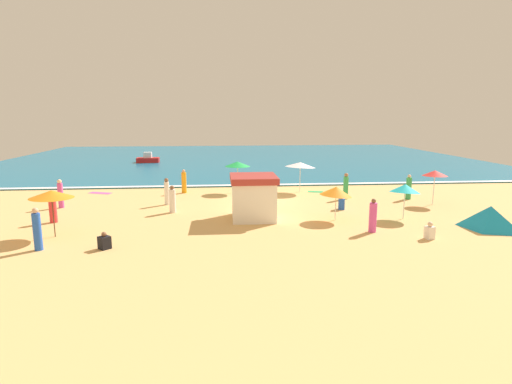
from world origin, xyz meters
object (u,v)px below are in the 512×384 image
Objects in this scene: beach_umbrella_4 at (435,173)px; beachgoer_12 at (172,200)px; beachgoer_5 at (430,231)px; beachgoer_11 at (167,192)px; beach_umbrella_0 at (51,194)px; beachgoer_2 at (346,187)px; beach_umbrella_5 at (238,164)px; beachgoer_6 at (53,210)px; beachgoer_7 at (266,190)px; beachgoer_4 at (104,242)px; beach_umbrella_1 at (405,188)px; beachgoer_0 at (409,188)px; beachgoer_1 at (37,230)px; beach_tent at (490,218)px; beachgoer_8 at (342,203)px; beach_umbrella_2 at (336,191)px; beach_umbrella_3 at (300,165)px; small_boat_0 at (148,159)px; lifeguard_cabana at (253,197)px; beachgoer_10 at (60,194)px; beachgoer_3 at (373,217)px; beachgoer_9 at (184,182)px.

beach_umbrella_4 is 1.38× the size of beachgoer_12.
beachgoer_11 is at bearing 146.43° from beachgoer_5.
beach_umbrella_0 is 18.40m from beachgoer_2.
beach_umbrella_5 is 13.26m from beachgoer_6.
beachgoer_11 reaches higher than beachgoer_7.
beachgoer_5 is at bearing 0.53° from beachgoer_4.
beachgoer_7 is (-7.24, 5.36, -0.92)m from beach_umbrella_1.
beachgoer_2 is at bearing 173.77° from beachgoer_0.
beachgoer_1 reaches higher than beachgoer_6.
beach_tent reaches higher than beachgoer_8.
beachgoer_6 is at bearing 176.76° from beach_umbrella_2.
beach_tent is at bearing 3.87° from beachgoer_4.
beach_umbrella_3 reaches higher than beach_umbrella_2.
beachgoer_1 is at bearing -138.03° from beach_umbrella_3.
beachgoer_11 is (4.52, 6.87, -1.24)m from beach_umbrella_0.
beachgoer_2 is 11.96m from beachgoer_12.
beach_umbrella_3 is 17.06m from beachgoer_6.
beachgoer_7 is at bearing 33.27° from beach_umbrella_0.
beach_umbrella_3 is at bearing 21.18° from beachgoer_11.
beachgoer_6 is 0.59× the size of small_boat_0.
small_boat_0 is at bearing 110.31° from lifeguard_cabana.
beach_tent is 1.48× the size of beachgoer_10.
beach_umbrella_1 is 1.37× the size of beachgoer_11.
beach_umbrella_3 is at bearing 47.86° from beachgoer_7.
beach_tent is at bearing -43.68° from beach_umbrella_5.
beach_tent is (21.57, -0.83, -1.46)m from beach_umbrella_0.
beachgoer_10 is (-17.59, 7.11, 0.09)m from beachgoer_3.
beachgoer_7 is at bearing -64.75° from beach_umbrella_5.
beachgoer_4 is (-13.82, -9.72, -0.55)m from beachgoer_2.
beachgoer_12 is at bearing 52.57° from beachgoer_1.
beachgoer_11 is at bearing 160.07° from beach_umbrella_1.
lifeguard_cabana is 1.38× the size of beach_umbrella_2.
beachgoer_8 is 17.64m from beachgoer_10.
lifeguard_cabana reaches higher than beachgoer_5.
beach_umbrella_2 is 8.28m from beach_umbrella_4.
beachgoer_10 is 0.68× the size of small_boat_0.
beachgoer_0 is at bearing -47.64° from small_boat_0.
beachgoer_9 is 0.67× the size of small_boat_0.
beach_umbrella_1 reaches higher than beachgoer_4.
beachgoer_3 is 2.04× the size of beachgoer_5.
beachgoer_6 is 1.70× the size of beachgoer_8.
beachgoer_0 is 20.37m from beachgoer_4.
beachgoer_0 is 1.06× the size of beachgoer_12.
beach_umbrella_0 is 22.52m from beach_umbrella_4.
lifeguard_cabana is at bearing -18.07° from beachgoer_10.
beach_umbrella_3 is 4.13m from beachgoer_2.
beachgoer_2 is 1.04× the size of beachgoer_11.
beach_umbrella_1 is at bearing 5.88° from beach_umbrella_0.
beachgoer_0 is 2.26× the size of beachgoer_4.
beachgoer_12 is (2.25, 6.69, 0.45)m from beachgoer_4.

